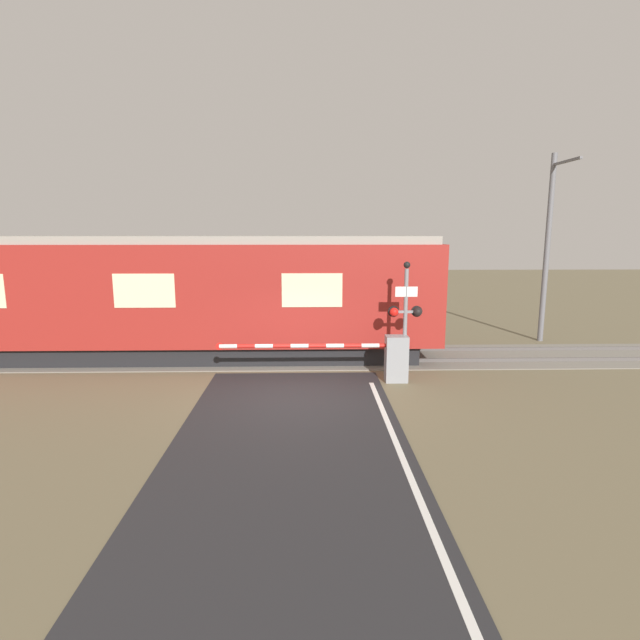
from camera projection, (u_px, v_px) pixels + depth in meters
ground_plane at (294, 396)px, 12.43m from camera, size 80.00×80.00×0.00m
track_bed at (297, 357)px, 16.19m from camera, size 36.00×3.20×0.13m
train at (159, 297)px, 15.74m from camera, size 17.56×2.75×3.91m
crossing_barrier at (383, 357)px, 13.54m from camera, size 5.19×0.44×1.27m
signal_post at (405, 313)px, 13.51m from camera, size 0.94×0.26×3.26m
catenary_pole at (548, 246)px, 18.02m from camera, size 0.20×1.90×6.76m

